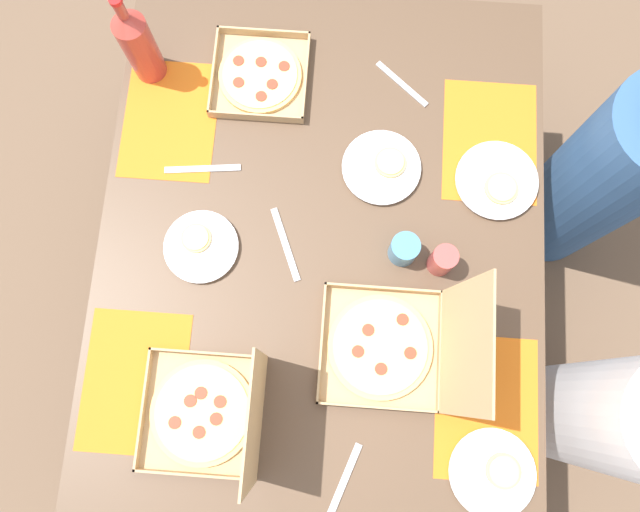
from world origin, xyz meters
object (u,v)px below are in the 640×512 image
Objects in this scene: pizza_box_corner_right at (213,414)px; plate_near_right at (201,246)px; plate_near_left at (493,473)px; soda_bottle at (138,44)px; cup_red at (404,249)px; pizza_box_corner_left at (260,76)px; plate_far_right at (497,181)px; diner_left_seat at (600,179)px; pizza_box_center at (398,347)px; cup_dark at (442,260)px; plate_middle at (382,167)px; diner_right_seat at (607,416)px.

pizza_box_corner_right is 0.44m from plate_near_right.
plate_near_left is 1.43m from soda_bottle.
pizza_box_corner_left is at bearing -138.82° from cup_red.
plate_far_right is 0.47m from diner_left_seat.
pizza_box_center is 0.25m from cup_dark.
diner_left_seat is at bearing 117.80° from cup_red.
plate_far_right is 0.29m from cup_dark.
plate_far_right is at bearing 151.53° from pizza_box_center.
pizza_box_center is 3.46× the size of cup_dark.
plate_near_right is (-0.52, -0.78, -0.00)m from plate_near_left.
plate_near_left and plate_far_right have the same top height.
plate_near_right is 0.62× the size of soda_bottle.
cup_dark is at bearing 155.47° from pizza_box_center.
pizza_box_center is at bearing 66.31° from plate_near_right.
plate_near_left and plate_middle have the same top height.
pizza_box_corner_right is 1.55× the size of plate_middle.
diner_right_seat is (0.87, 1.38, -0.36)m from soda_bottle.
cup_dark is (0.02, 0.10, 0.01)m from cup_red.
plate_near_right is 0.18× the size of diner_right_seat.
diner_right_seat is (0.72, 0.00, -0.01)m from diner_left_seat.
soda_bottle is at bearing -136.20° from plate_near_left.
pizza_box_corner_right is 0.31× the size of diner_right_seat.
soda_bottle is at bearing -121.40° from cup_dark.
soda_bottle is (-0.25, -0.68, 0.12)m from plate_middle.
soda_bottle reaches higher than plate_near_left.
pizza_box_center is 0.25m from cup_red.
pizza_box_center is at bearing 44.67° from soda_bottle.
plate_near_left is at bearing 24.58° from cup_red.
pizza_box_corner_left is 3.04× the size of cup_red.
plate_near_left is 0.76m from plate_far_right.
plate_middle and plate_far_right have the same top height.
plate_near_left is at bearing -24.16° from diner_left_seat.
plate_near_right is at bearing -73.14° from plate_far_right.
pizza_box_corner_right is 1.13m from diner_right_seat.
cup_red is 0.77m from diner_left_seat.
plate_middle is at bearing 150.78° from pizza_box_corner_right.
plate_far_right is 2.57× the size of cup_red.
plate_middle is at bearing -164.57° from cup_red.
pizza_box_corner_right is at bearing -46.32° from plate_far_right.
pizza_box_center is 1.66× the size of plate_near_left.
diner_left_seat is (-0.88, 0.39, -0.24)m from plate_near_left.
pizza_box_corner_right reaches higher than cup_red.
pizza_box_center reaches higher than plate_middle.
plate_near_right is (-0.43, -0.09, -0.04)m from pizza_box_corner_right.
cup_dark is (0.00, 0.64, 0.04)m from plate_near_right.
plate_near_right is (0.26, -0.47, 0.00)m from plate_middle.
soda_bottle is 0.89m from cup_red.
cup_dark is (0.24, -0.15, 0.04)m from plate_far_right.
pizza_box_corner_left is 0.52m from plate_near_right.
diner_right_seat is at bearing 56.25° from cup_dark.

